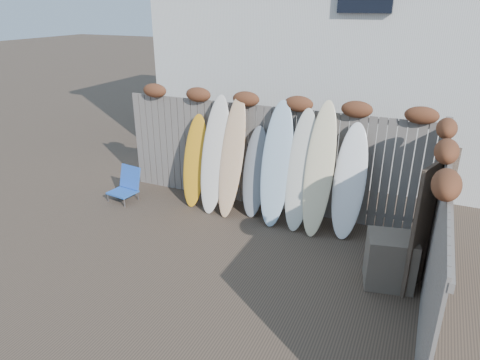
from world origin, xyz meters
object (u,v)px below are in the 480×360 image
at_px(beach_chair, 126,185).
at_px(surfboard_0, 195,161).
at_px(wooden_crate, 390,260).
at_px(lattice_panel, 431,222).

relative_size(beach_chair, surfboard_0, 0.37).
distance_m(beach_chair, wooden_crate, 5.27).
distance_m(wooden_crate, lattice_panel, 0.77).
height_order(lattice_panel, surfboard_0, lattice_panel).
xyz_separation_m(wooden_crate, lattice_panel, (0.44, 0.32, 0.55)).
bearing_deg(surfboard_0, beach_chair, -166.86).
bearing_deg(wooden_crate, beach_chair, 171.25).
bearing_deg(surfboard_0, lattice_panel, -17.78).
height_order(beach_chair, lattice_panel, lattice_panel).
bearing_deg(wooden_crate, lattice_panel, 35.81).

